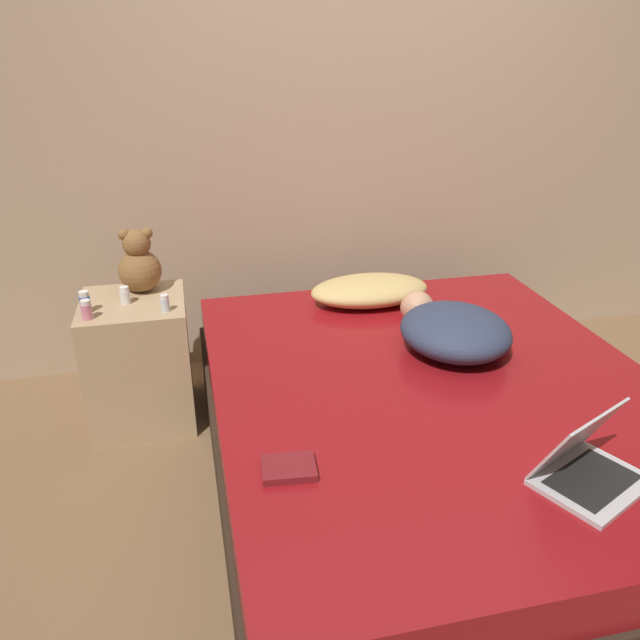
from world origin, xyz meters
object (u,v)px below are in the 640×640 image
pillow (370,290)px  laptop (586,465)px  teddy_bear (139,264)px  person_lying (453,329)px  bottle_pink (87,310)px  bottle_white (125,295)px  bottle_clear (165,303)px  bottle_blue (85,302)px  book (289,468)px

pillow → laptop: laptop is taller
teddy_bear → person_lying: bearing=-27.0°
teddy_bear → bottle_pink: 0.36m
person_lying → teddy_bear: (-1.25, 0.64, 0.16)m
pillow → laptop: bearing=-80.9°
bottle_white → bottle_clear: bottle_white is taller
bottle_white → bottle_clear: (0.17, -0.13, -0.00)m
bottle_blue → bottle_white: bearing=21.2°
laptop → bottle_pink: 1.95m
teddy_bear → bottle_white: 0.18m
person_lying → pillow: bearing=99.8°
pillow → bottle_clear: bearing=-170.0°
pillow → book: bearing=-117.5°
laptop → bottle_clear: size_ratio=5.08×
teddy_bear → bottle_blue: size_ratio=3.09×
book → teddy_bear: bearing=109.4°
teddy_bear → bottle_blue: (-0.22, -0.20, -0.08)m
teddy_bear → bottle_clear: size_ratio=3.89×
pillow → person_lying: person_lying is taller
bottle_pink → book: size_ratio=0.49×
person_lying → bottle_blue: (-1.48, 0.44, 0.08)m
bottle_pink → laptop: bearing=-39.5°
laptop → bottle_clear: 1.72m
pillow → bottle_blue: bottle_blue is taller
pillow → bottle_white: bottle_white is taller
bottle_pink → bottle_clear: size_ratio=1.11×
bottle_blue → bottle_clear: size_ratio=1.26×
bottle_blue → laptop: bearing=-40.8°
bottle_white → laptop: bearing=-45.3°
pillow → bottle_blue: (-1.29, -0.11, 0.10)m
book → bottle_blue: bearing=122.0°
person_lying → teddy_bear: bearing=143.6°
bottle_white → bottle_clear: 0.21m
laptop → teddy_bear: teddy_bear is taller
pillow → laptop: 1.43m
person_lying → bottle_clear: (-1.15, 0.37, 0.07)m
pillow → person_lying: 0.57m
bottle_clear → bottle_white: bearing=143.6°
person_lying → bottle_white: size_ratio=8.22×
teddy_bear → bottle_white: teddy_bear is taller
teddy_bear → pillow: bearing=-5.1°
bottle_clear → book: size_ratio=0.44×
person_lying → book: person_lying is taller
laptop → bottle_blue: bearing=114.1°
pillow → bottle_blue: size_ratio=6.06×
person_lying → teddy_bear: teddy_bear is taller
teddy_bear → bottle_clear: teddy_bear is taller
bottle_blue → bottle_clear: 0.33m
bottle_white → bottle_pink: (-0.15, -0.13, 0.00)m
book → bottle_pink: bearing=123.3°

